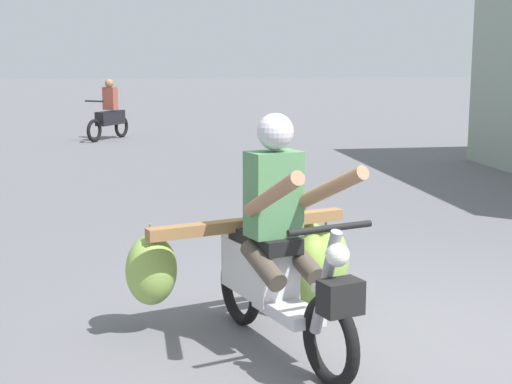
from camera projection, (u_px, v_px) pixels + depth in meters
name	position (u px, v px, depth m)	size (l,w,h in m)	color
ground_plane	(399.00, 351.00, 5.05)	(120.00, 120.00, 0.00)	slate
motorbike_main_loaded	(275.00, 257.00, 5.32)	(1.81, 1.93, 1.58)	black
motorbike_distant_ahead_left	(110.00, 115.00, 17.57)	(0.96, 1.41, 1.40)	black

